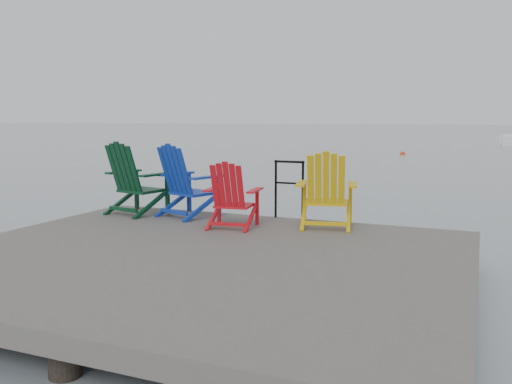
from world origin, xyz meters
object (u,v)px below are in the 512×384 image
at_px(chair_blue, 186,181).
at_px(handrail, 289,184).
at_px(chair_red, 232,195).
at_px(buoy_b, 403,154).
at_px(chair_yellow, 326,190).
at_px(chair_green, 134,179).

bearing_deg(chair_blue, handrail, 36.57).
bearing_deg(chair_blue, chair_red, -7.80).
distance_m(chair_red, buoy_b, 25.14).
height_order(chair_blue, chair_red, chair_blue).
height_order(chair_yellow, buoy_b, chair_yellow).
bearing_deg(buoy_b, chair_blue, -90.04).
height_order(handrail, buoy_b, handrail).
bearing_deg(handrail, chair_green, -166.17).
xyz_separation_m(chair_green, chair_yellow, (3.15, 0.11, -0.04)).
bearing_deg(chair_yellow, chair_green, 168.89).
bearing_deg(buoy_b, chair_yellow, -84.78).
xyz_separation_m(handrail, buoy_b, (-1.52, 24.10, -1.04)).
bearing_deg(chair_red, handrail, 55.78).
bearing_deg(chair_yellow, chair_blue, 166.97).
height_order(handrail, chair_blue, chair_blue).
relative_size(handrail, chair_yellow, 0.84).
height_order(handrail, chair_red, chair_red).
distance_m(chair_green, chair_yellow, 3.15).
relative_size(chair_green, chair_red, 1.23).
distance_m(chair_blue, chair_red, 1.16).
height_order(chair_green, chair_blue, chair_green).
distance_m(handrail, chair_blue, 1.61).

